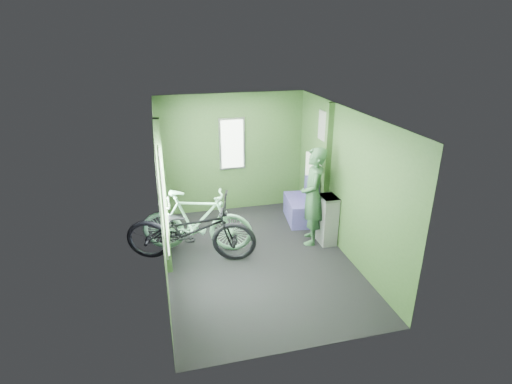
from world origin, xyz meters
TOP-DOWN VIEW (x-y plane):
  - room at (-0.04, 0.04)m, footprint 4.00×4.02m
  - bicycle_black at (-1.00, 0.22)m, footprint 2.17×1.35m
  - bicycle_mint at (-0.89, 0.47)m, footprint 1.89×1.12m
  - passenger at (1.02, 0.34)m, footprint 0.57×0.74m
  - waste_box at (1.26, 0.23)m, footprint 0.25×0.35m
  - bench_seat at (1.14, 1.16)m, footprint 0.58×0.91m

SIDE VIEW (x-z plane):
  - bicycle_black at x=-1.00m, z-range -0.56..0.56m
  - bicycle_mint at x=-0.89m, z-range -0.56..0.56m
  - bench_seat at x=1.14m, z-range -0.18..0.72m
  - waste_box at x=1.26m, z-range 0.00..0.85m
  - passenger at x=1.02m, z-range 0.00..1.66m
  - room at x=-0.04m, z-range 0.28..2.59m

